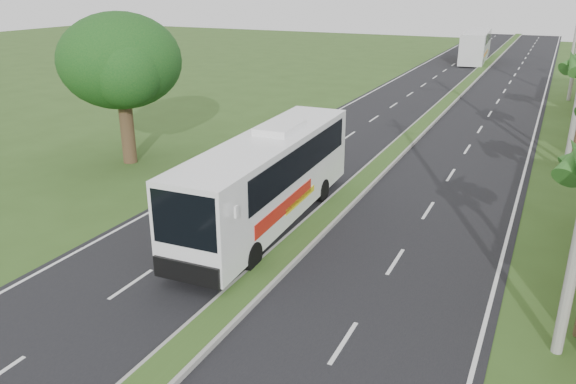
% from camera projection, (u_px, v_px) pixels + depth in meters
% --- Properties ---
extents(ground, '(180.00, 180.00, 0.00)m').
position_uv_depth(ground, '(228.00, 311.00, 15.98)').
color(ground, '#324F1D').
rests_on(ground, ground).
extents(road_asphalt, '(14.00, 160.00, 0.02)m').
position_uv_depth(road_asphalt, '(406.00, 142.00, 32.88)').
color(road_asphalt, black).
rests_on(road_asphalt, ground).
extents(median_strip, '(1.20, 160.00, 0.18)m').
position_uv_depth(median_strip, '(406.00, 141.00, 32.85)').
color(median_strip, gray).
rests_on(median_strip, ground).
extents(lane_edge_left, '(0.12, 160.00, 0.01)m').
position_uv_depth(lane_edge_left, '(302.00, 130.00, 35.59)').
color(lane_edge_left, silver).
rests_on(lane_edge_left, ground).
extents(lane_edge_right, '(0.12, 160.00, 0.01)m').
position_uv_depth(lane_edge_right, '(528.00, 157.00, 30.18)').
color(lane_edge_right, silver).
rests_on(lane_edge_right, ground).
extents(shade_tree, '(6.30, 6.00, 7.54)m').
position_uv_depth(shade_tree, '(119.00, 64.00, 27.58)').
color(shade_tree, '#473321').
rests_on(shade_tree, ground).
extents(coach_bus_main, '(2.88, 11.56, 3.70)m').
position_uv_depth(coach_bus_main, '(269.00, 174.00, 21.13)').
color(coach_bus_main, white).
rests_on(coach_bus_main, ground).
extents(coach_bus_far, '(3.33, 12.12, 3.49)m').
position_uv_depth(coach_bus_far, '(476.00, 44.00, 65.80)').
color(coach_bus_far, silver).
rests_on(coach_bus_far, ground).
extents(motorcyclist, '(1.80, 1.11, 2.21)m').
position_uv_depth(motorcyclist, '(230.00, 235.00, 18.94)').
color(motorcyclist, black).
rests_on(motorcyclist, ground).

